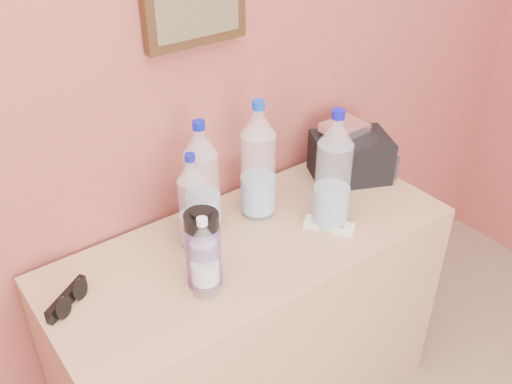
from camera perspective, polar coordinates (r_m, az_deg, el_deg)
dresser at (r=1.92m, az=-0.31°, el=-13.84°), size 1.21×0.51×0.76m
pet_large_a at (r=1.59m, az=-6.27°, el=-1.42°), size 0.08×0.08×0.30m
pet_large_b at (r=1.63m, az=-5.40°, el=0.76°), size 0.10×0.10×0.36m
pet_large_c at (r=1.69m, az=0.22°, el=2.58°), size 0.10×0.10×0.38m
pet_large_d at (r=1.65m, az=7.70°, el=1.51°), size 0.10×0.10×0.38m
pet_small at (r=1.44m, az=-5.16°, el=-6.92°), size 0.07×0.07×0.24m
nalgene_bottle at (r=1.46m, az=-5.31°, el=-5.63°), size 0.09×0.09×0.23m
sunglasses at (r=1.53m, az=-18.41°, el=-10.11°), size 0.15×0.13×0.04m
ac_remote at (r=1.72m, az=7.35°, el=-3.34°), size 0.12×0.15×0.02m
toiletry_bag at (r=1.94m, az=9.44°, el=3.71°), size 0.30×0.27×0.17m
foil_packet at (r=1.89m, az=8.84°, el=6.37°), size 0.13×0.11×0.03m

